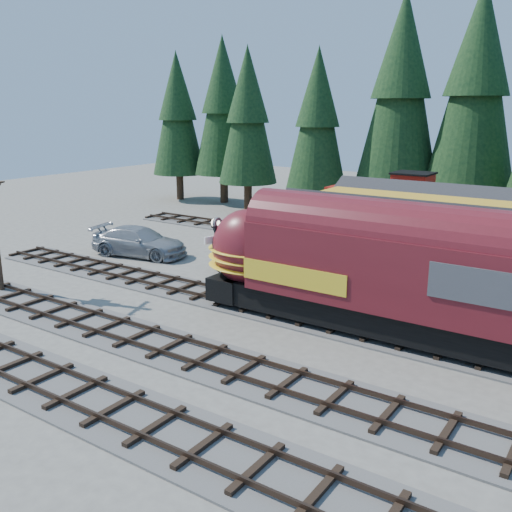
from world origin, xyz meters
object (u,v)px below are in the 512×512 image
Objects in this scene: pickup_truck_a at (264,261)px; pickup_truck_b at (139,242)px; locomotive at (359,273)px; caboose at (397,215)px; depot at (429,237)px.

pickup_truck_b reaches higher than pickup_truck_a.
locomotive is 17.26m from pickup_truck_b.
locomotive is 1.72× the size of caboose.
caboose is at bearing -63.87° from pickup_truck_b.
locomotive is 2.66× the size of pickup_truck_a.
depot is 9.06m from pickup_truck_a.
pickup_truck_a is 0.95× the size of pickup_truck_b.
depot reaches higher than pickup_truck_b.
depot is 0.80× the size of locomotive.
locomotive reaches higher than pickup_truck_b.
depot is 2.03× the size of pickup_truck_b.
pickup_truck_a is at bearing 149.42° from locomotive.
depot is at bearing -92.99° from pickup_truck_b.
locomotive is at bearing -114.50° from pickup_truck_b.
depot is at bearing 83.13° from locomotive.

